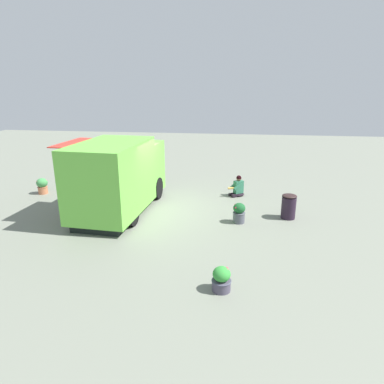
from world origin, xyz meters
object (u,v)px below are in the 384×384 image
(planter_flowering_near, at_px, (239,213))
(planter_flowering_far, at_px, (42,185))
(planter_flowering_side, at_px, (222,279))
(trash_bin, at_px, (289,206))
(food_truck, at_px, (119,177))
(person_customer, at_px, (238,188))

(planter_flowering_near, xyz_separation_m, planter_flowering_far, (-2.06, -8.17, 0.01))
(planter_flowering_side, distance_m, trash_bin, 5.03)
(food_truck, bearing_deg, person_customer, 118.31)
(planter_flowering_side, height_order, trash_bin, trash_bin)
(person_customer, relative_size, trash_bin, 1.00)
(planter_flowering_near, relative_size, planter_flowering_far, 1.02)
(planter_flowering_far, bearing_deg, planter_flowering_side, 52.23)
(planter_flowering_near, xyz_separation_m, planter_flowering_side, (3.98, -0.38, -0.07))
(person_customer, distance_m, planter_flowering_near, 2.85)
(person_customer, height_order, planter_flowering_side, person_customer)
(food_truck, distance_m, trash_bin, 5.97)
(person_customer, xyz_separation_m, planter_flowering_side, (6.83, -0.33, -0.05))
(person_customer, height_order, planter_flowering_near, person_customer)
(planter_flowering_near, bearing_deg, planter_flowering_far, -104.15)
(food_truck, bearing_deg, planter_flowering_near, 82.12)
(planter_flowering_far, xyz_separation_m, planter_flowering_side, (6.04, 7.79, -0.07))
(food_truck, height_order, trash_bin, food_truck)
(planter_flowering_far, relative_size, trash_bin, 0.78)
(planter_flowering_far, relative_size, planter_flowering_side, 1.15)
(planter_flowering_far, height_order, trash_bin, trash_bin)
(planter_flowering_far, distance_m, trash_bin, 9.95)
(planter_flowering_near, height_order, trash_bin, trash_bin)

